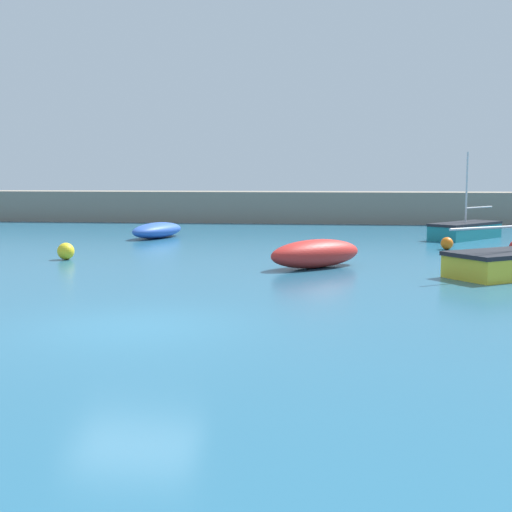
{
  "coord_description": "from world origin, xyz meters",
  "views": [
    {
      "loc": [
        3.92,
        -13.24,
        2.98
      ],
      "look_at": [
        1.62,
        6.79,
        0.63
      ],
      "focal_mm": 50.0,
      "sensor_mm": 36.0,
      "label": 1
    }
  ],
  "objects_px": {
    "rowboat_blue_near": "(157,230)",
    "open_tender_yellow": "(316,254)",
    "mooring_buoy_yellow": "(66,251)",
    "sailboat_short_mast": "(465,230)",
    "mooring_buoy_orange": "(447,243)"
  },
  "relations": [
    {
      "from": "sailboat_short_mast",
      "to": "open_tender_yellow",
      "type": "relative_size",
      "value": 1.21
    },
    {
      "from": "rowboat_blue_near",
      "to": "mooring_buoy_orange",
      "type": "xyz_separation_m",
      "value": [
        12.54,
        -3.63,
        -0.11
      ]
    },
    {
      "from": "rowboat_blue_near",
      "to": "sailboat_short_mast",
      "type": "relative_size",
      "value": 0.91
    },
    {
      "from": "rowboat_blue_near",
      "to": "sailboat_short_mast",
      "type": "bearing_deg",
      "value": -66.37
    },
    {
      "from": "open_tender_yellow",
      "to": "mooring_buoy_yellow",
      "type": "xyz_separation_m",
      "value": [
        -8.66,
        1.12,
        -0.16
      ]
    },
    {
      "from": "sailboat_short_mast",
      "to": "open_tender_yellow",
      "type": "bearing_deg",
      "value": 8.61
    },
    {
      "from": "open_tender_yellow",
      "to": "mooring_buoy_yellow",
      "type": "bearing_deg",
      "value": 130.13
    },
    {
      "from": "open_tender_yellow",
      "to": "mooring_buoy_yellow",
      "type": "relative_size",
      "value": 5.76
    },
    {
      "from": "rowboat_blue_near",
      "to": "open_tender_yellow",
      "type": "distance_m",
      "value": 12.23
    },
    {
      "from": "sailboat_short_mast",
      "to": "open_tender_yellow",
      "type": "distance_m",
      "value": 12.46
    },
    {
      "from": "rowboat_blue_near",
      "to": "mooring_buoy_orange",
      "type": "bearing_deg",
      "value": -86.92
    },
    {
      "from": "sailboat_short_mast",
      "to": "mooring_buoy_yellow",
      "type": "xyz_separation_m",
      "value": [
        -15.1,
        -9.55,
        -0.1
      ]
    },
    {
      "from": "mooring_buoy_yellow",
      "to": "open_tender_yellow",
      "type": "bearing_deg",
      "value": -7.35
    },
    {
      "from": "sailboat_short_mast",
      "to": "open_tender_yellow",
      "type": "xyz_separation_m",
      "value": [
        -6.44,
        -10.66,
        0.06
      ]
    },
    {
      "from": "sailboat_short_mast",
      "to": "mooring_buoy_yellow",
      "type": "relative_size",
      "value": 6.95
    }
  ]
}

